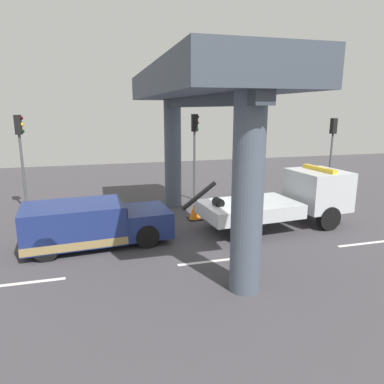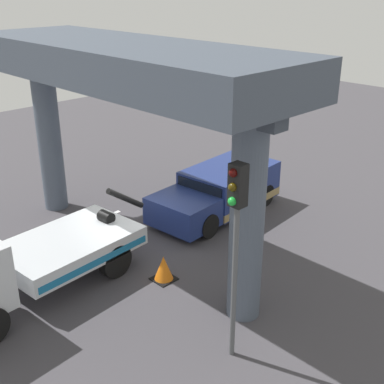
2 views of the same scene
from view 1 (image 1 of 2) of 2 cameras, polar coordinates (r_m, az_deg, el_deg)
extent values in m
cube|color=#423F44|center=(14.24, 0.46, -7.05)|extent=(60.00, 40.00, 0.10)
cube|color=silver|center=(11.61, -26.19, -13.07)|extent=(2.60, 0.16, 0.01)
cube|color=silver|center=(11.94, 3.89, -10.94)|extent=(2.60, 0.16, 0.01)
cube|color=silver|center=(14.91, 26.44, -7.34)|extent=(2.60, 0.16, 0.01)
cube|color=silver|center=(14.60, 9.17, -2.69)|extent=(4.03, 2.72, 0.55)
cube|color=silver|center=(16.33, 19.49, 0.39)|extent=(2.24, 2.47, 1.65)
cube|color=black|center=(16.65, 21.22, 1.77)|extent=(0.25, 2.21, 0.66)
cube|color=#196B9E|center=(15.65, 7.01, -1.86)|extent=(3.64, 0.33, 0.20)
cylinder|color=black|center=(13.50, 1.13, -0.60)|extent=(1.42, 0.30, 1.07)
cylinder|color=black|center=(13.89, 4.23, -1.69)|extent=(0.40, 0.48, 0.36)
cube|color=yellow|center=(16.17, 19.74, 3.52)|extent=(0.40, 1.93, 0.16)
cylinder|color=black|center=(17.22, 16.55, -2.10)|extent=(1.02, 0.40, 1.00)
cylinder|color=black|center=(15.68, 21.05, -3.93)|extent=(1.02, 0.40, 1.00)
cylinder|color=black|center=(15.27, 4.69, -3.51)|extent=(1.02, 0.40, 1.00)
cylinder|color=black|center=(13.51, 8.40, -5.87)|extent=(1.02, 0.40, 1.00)
cube|color=navy|center=(13.43, -18.44, -4.71)|extent=(3.63, 2.48, 1.35)
cube|color=navy|center=(13.78, -7.54, -4.55)|extent=(1.90, 2.25, 0.95)
cube|color=black|center=(13.49, -11.10, -2.87)|extent=(0.22, 1.93, 0.59)
cube|color=#9E8451|center=(13.59, -18.29, -6.70)|extent=(3.65, 2.50, 0.28)
cylinder|color=black|center=(14.73, -8.90, -4.59)|extent=(0.86, 0.35, 0.84)
cylinder|color=black|center=(12.95, -7.20, -7.05)|extent=(0.86, 0.35, 0.84)
cylinder|color=black|center=(14.51, -22.20, -5.71)|extent=(0.86, 0.35, 0.84)
cylinder|color=black|center=(12.70, -22.44, -8.40)|extent=(0.86, 0.35, 0.84)
cylinder|color=#4C5666|center=(17.97, -3.09, 6.06)|extent=(0.84, 0.84, 5.31)
cylinder|color=#4C5666|center=(9.37, 8.89, -0.68)|extent=(0.84, 0.84, 5.31)
cube|color=#414956|center=(13.43, 1.08, 17.24)|extent=(3.60, 11.14, 1.03)
cube|color=#353C47|center=(13.40, 1.07, 14.26)|extent=(0.50, 10.74, 0.36)
cylinder|color=#515456|center=(18.81, -25.42, 2.66)|extent=(0.12, 0.12, 3.71)
cube|color=black|center=(18.58, -26.13, 9.67)|extent=(0.28, 0.32, 0.90)
sphere|color=#360605|center=(18.54, -25.73, 10.63)|extent=(0.18, 0.18, 0.18)
sphere|color=gold|center=(18.55, -25.64, 9.71)|extent=(0.18, 0.18, 0.18)
sphere|color=black|center=(18.56, -25.54, 8.79)|extent=(0.18, 0.18, 0.18)
cylinder|color=#515456|center=(19.20, 0.40, 4.14)|extent=(0.12, 0.12, 3.72)
cube|color=black|center=(18.98, 0.41, 11.04)|extent=(0.28, 0.32, 0.90)
sphere|color=#360605|center=(19.01, 0.89, 11.95)|extent=(0.18, 0.18, 0.18)
sphere|color=#3A2D06|center=(19.02, 0.88, 11.04)|extent=(0.18, 0.18, 0.18)
sphere|color=green|center=(19.03, 0.88, 10.14)|extent=(0.18, 0.18, 0.18)
cylinder|color=#515456|center=(23.00, 21.30, 4.41)|extent=(0.12, 0.12, 3.45)
cube|color=black|center=(22.81, 21.76, 9.81)|extent=(0.28, 0.32, 0.90)
sphere|color=#360605|center=(22.89, 22.15, 10.54)|extent=(0.18, 0.18, 0.18)
sphere|color=gold|center=(22.90, 22.09, 9.79)|extent=(0.18, 0.18, 0.18)
sphere|color=black|center=(22.92, 22.02, 9.05)|extent=(0.18, 0.18, 0.18)
cone|color=orange|center=(16.08, 0.46, -3.09)|extent=(0.56, 0.56, 0.74)
cube|color=black|center=(16.18, 0.45, -4.30)|extent=(0.62, 0.62, 0.03)
camera|label=2|loc=(27.24, 12.08, 19.31)|focal=47.13mm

